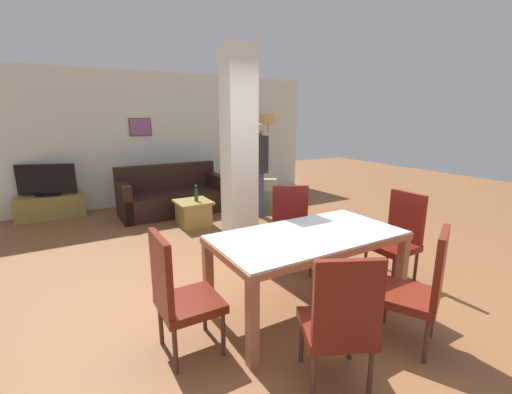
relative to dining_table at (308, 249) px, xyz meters
name	(u,v)px	position (x,y,z in m)	size (l,w,h in m)	color
ground_plane	(306,309)	(0.00, 0.00, -0.62)	(18.00, 18.00, 0.00)	brown
back_wall	(159,139)	(0.00, 5.03, 0.73)	(7.20, 0.09, 2.70)	silver
divider_pillar	(239,153)	(0.20, 1.73, 0.73)	(0.40, 0.34, 2.70)	silver
dining_table	(308,249)	(0.00, 0.00, 0.00)	(1.77, 0.92, 0.77)	#A66646
dining_chair_head_left	(178,293)	(-1.24, 0.00, -0.09)	(0.46, 0.46, 1.00)	maroon
dining_chair_near_left	(340,320)	(-0.44, -0.88, -0.09)	(0.62, 0.62, 1.00)	maroon
dining_chair_far_right	(291,226)	(0.44, 0.86, -0.09)	(0.62, 0.62, 1.00)	maroon
dining_chair_near_right	(420,286)	(0.44, -0.86, -0.09)	(0.62, 0.62, 1.00)	maroon
dining_chair_head_right	(398,235)	(1.29, 0.00, -0.09)	(0.46, 0.46, 1.00)	maroon
sofa	(172,197)	(-0.09, 3.99, -0.32)	(1.93, 0.87, 0.91)	black
armchair	(252,192)	(1.49, 3.65, -0.34)	(1.12, 1.11, 0.81)	#B9BB97
coffee_table	(193,213)	(-0.01, 3.05, -0.40)	(0.57, 0.58, 0.43)	olive
bottle	(196,195)	(0.04, 3.00, -0.09)	(0.06, 0.06, 0.28)	#194C23
tv_stand	(50,207)	(-2.12, 4.75, -0.41)	(1.12, 0.40, 0.42)	olive
tv_screen	(47,180)	(-2.12, 4.75, 0.08)	(0.93, 0.37, 0.57)	black
floor_lamp	(268,126)	(2.50, 4.67, 0.97)	(0.36, 0.36, 1.87)	#B7B7BC
standing_person	(258,163)	(1.23, 2.98, 0.37)	(0.24, 0.39, 1.71)	#3A4469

